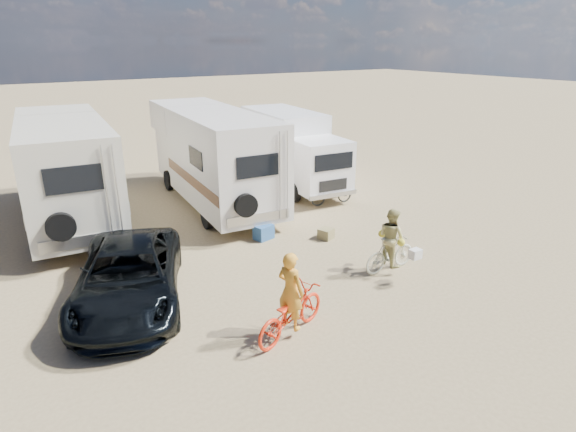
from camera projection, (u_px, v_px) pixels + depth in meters
ground at (322, 276)px, 12.33m from camera, size 140.00×140.00×0.00m
rv_main at (212, 158)px, 17.38m from camera, size 3.16×8.25×3.41m
rv_left at (67, 173)px, 15.45m from camera, size 3.28×7.83×3.40m
box_truck at (293, 151)px, 19.42m from camera, size 2.72×6.34×3.02m
dark_suv at (129, 276)px, 10.87m from camera, size 3.88×5.36×1.36m
bike_man at (291, 312)px, 9.70m from camera, size 2.10×1.28×1.04m
bike_woman at (390, 253)px, 12.49m from camera, size 1.63×0.49×0.98m
rider_man at (291, 299)px, 9.60m from camera, size 0.57×0.70×1.67m
rider_woman at (391, 243)px, 12.39m from camera, size 0.59×0.76×1.54m
bike_parked at (331, 193)px, 17.62m from camera, size 1.75×0.83×0.88m
cooler at (264, 232)px, 14.58m from camera, size 0.63×0.52×0.44m
crate at (326, 234)px, 14.62m from camera, size 0.51×0.51×0.32m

